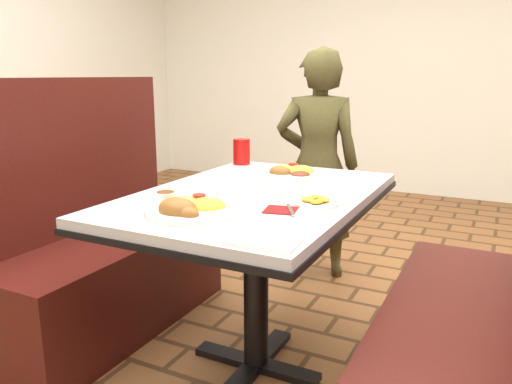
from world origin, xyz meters
TOP-DOWN VIEW (x-y plane):
  - dining_table at (0.00, 0.00)m, footprint 0.81×1.21m
  - booth_bench_left at (-0.80, 0.00)m, footprint 0.47×1.20m
  - booth_bench_right at (0.80, 0.00)m, footprint 0.47×1.20m
  - diner_person at (-0.14, 1.08)m, footprint 0.56×0.45m
  - near_dinner_plate at (-0.06, -0.36)m, footprint 0.30×0.30m
  - far_dinner_plate at (-0.00, 0.36)m, footprint 0.29×0.29m
  - plantain_plate at (0.27, -0.07)m, footprint 0.16×0.16m
  - maroon_napkin at (0.19, -0.20)m, footprint 0.12×0.12m
  - spoon_utensil at (0.23, -0.19)m, footprint 0.08×0.13m
  - red_tumbler at (-0.34, 0.51)m, footprint 0.08×0.08m
  - paper_napkin at (0.29, -0.51)m, footprint 0.20×0.16m
  - knife_utensil at (-0.07, -0.39)m, footprint 0.03×0.18m
  - fork_utensil at (-0.14, -0.40)m, footprint 0.04×0.15m
  - lettuce_shreds at (0.04, 0.06)m, footprint 0.28×0.32m

SIDE VIEW (x-z plane):
  - booth_bench_left at x=-0.80m, z-range -0.26..0.92m
  - booth_bench_right at x=0.80m, z-range -0.26..0.92m
  - dining_table at x=0.00m, z-range 0.28..1.03m
  - diner_person at x=-0.14m, z-range 0.00..1.34m
  - lettuce_shreds at x=0.04m, z-range 0.75..0.75m
  - maroon_napkin at x=0.19m, z-range 0.75..0.75m
  - spoon_utensil at x=0.23m, z-range 0.75..0.76m
  - paper_napkin at x=0.29m, z-range 0.75..0.76m
  - plantain_plate at x=0.27m, z-range 0.75..0.77m
  - fork_utensil at x=-0.14m, z-range 0.76..0.76m
  - knife_utensil at x=-0.07m, z-range 0.76..0.76m
  - far_dinner_plate at x=0.00m, z-range 0.74..0.81m
  - near_dinner_plate at x=-0.06m, z-range 0.74..0.83m
  - red_tumbler at x=-0.34m, z-range 0.75..0.88m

